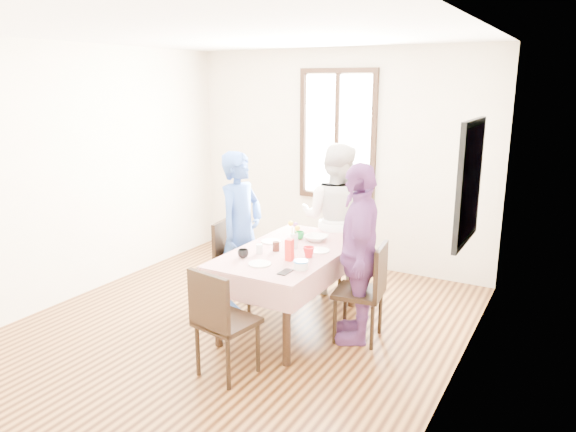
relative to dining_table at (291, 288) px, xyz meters
The scene contains 30 objects.
ground 0.63m from the dining_table, 143.10° to the right, with size 4.50×4.50×0.00m, color black.
back_wall 2.21m from the dining_table, 101.73° to the left, with size 4.00×4.00×0.00m, color beige.
right_wall 1.89m from the dining_table, 10.76° to the right, with size 4.50×4.50×0.00m, color beige.
window_frame 2.35m from the dining_table, 101.84° to the left, with size 1.02×0.06×1.62m, color black.
window_pane 2.35m from the dining_table, 101.78° to the left, with size 0.90×0.02×1.50m, color white.
art_poster 1.97m from the dining_table, ahead, with size 0.04×0.76×0.96m, color red.
dining_table is the anchor object (origin of this frame).
tablecloth 0.38m from the dining_table, ahead, with size 0.94×1.63×0.01m, color #5C0104.
chair_left 0.70m from the dining_table, 168.26° to the left, with size 0.42×0.42×0.91m, color black.
chair_right 0.69m from the dining_table, ahead, with size 0.42×0.42×0.91m, color black.
chair_far 1.04m from the dining_table, 90.00° to the left, with size 0.42×0.42×0.91m, color black.
chair_near 1.04m from the dining_table, 90.00° to the right, with size 0.42×0.42×0.91m, color black.
person_left 0.81m from the dining_table, 167.95° to the left, with size 0.60×0.39×1.63m, color #2E509A.
person_far 1.12m from the dining_table, 90.00° to the left, with size 0.81×0.63×1.67m, color silver.
person_right 0.80m from the dining_table, ahead, with size 0.96×0.40×1.63m, color #6F3978.
mug_black 0.65m from the dining_table, 121.59° to the right, with size 0.10×0.10×0.08m, color black.
mug_flag 0.52m from the dining_table, 25.08° to the right, with size 0.11×0.11×0.10m, color red.
mug_green 0.56m from the dining_table, 104.78° to the left, with size 0.10×0.10×0.08m, color #0C7226.
serving_bowl 0.56m from the dining_table, 77.67° to the left, with size 0.23×0.23×0.06m, color white.
juice_carton 0.58m from the dining_table, 62.79° to the right, with size 0.06×0.06×0.20m, color red.
butter_tub 0.68m from the dining_table, 51.81° to the right, with size 0.13×0.13×0.06m, color white.
jam_jar 0.46m from the dining_table, 132.33° to the right, with size 0.06×0.06×0.09m, color black.
drinking_glass 0.53m from the dining_table, 128.41° to the right, with size 0.06×0.06×0.09m, color silver.
smartphone 0.74m from the dining_table, 65.02° to the right, with size 0.08×0.15×0.01m, color black.
flower_vase 0.46m from the dining_table, 81.57° to the left, with size 0.07×0.07×0.14m, color silver.
plate_left 0.50m from the dining_table, 157.01° to the left, with size 0.20×0.20×0.01m, color white.
plate_right 0.48m from the dining_table, 19.54° to the left, with size 0.20×0.20×0.01m, color white.
plate_near 0.63m from the dining_table, 93.39° to the right, with size 0.20×0.20×0.01m, color white.
butter_lid 0.71m from the dining_table, 51.81° to the right, with size 0.12×0.12×0.01m, color blue.
flower_bunch 0.58m from the dining_table, 81.57° to the left, with size 0.09×0.09×0.10m, color yellow, non-canonical shape.
Camera 1 is at (2.74, -3.90, 2.30)m, focal length 33.35 mm.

